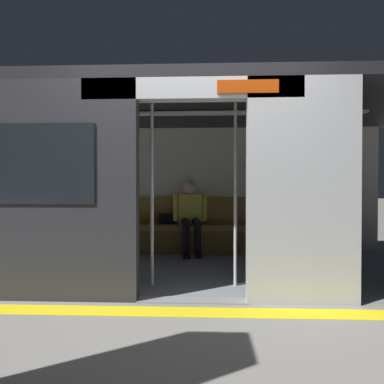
# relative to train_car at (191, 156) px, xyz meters

# --- Properties ---
(ground_plane) EXTENTS (60.00, 60.00, 0.00)m
(ground_plane) POSITION_rel_train_car_xyz_m (-0.07, 1.29, -1.49)
(ground_plane) COLOR gray
(platform_edge_strip) EXTENTS (8.00, 0.24, 0.01)m
(platform_edge_strip) POSITION_rel_train_car_xyz_m (-0.07, 1.59, -1.49)
(platform_edge_strip) COLOR yellow
(platform_edge_strip) RESTS_ON ground_plane
(train_car) EXTENTS (6.40, 2.91, 2.23)m
(train_car) POSITION_rel_train_car_xyz_m (0.00, 0.00, 0.00)
(train_car) COLOR silver
(train_car) RESTS_ON ground_plane
(bench_seat) EXTENTS (2.68, 0.44, 0.47)m
(bench_seat) POSITION_rel_train_car_xyz_m (-0.07, -1.10, -1.14)
(bench_seat) COLOR olive
(bench_seat) RESTS_ON ground_plane
(person_seated) EXTENTS (0.55, 0.71, 1.20)m
(person_seated) POSITION_rel_train_car_xyz_m (0.05, -1.05, -0.81)
(person_seated) COLOR #D8CC4C
(person_seated) RESTS_ON ground_plane
(handbag) EXTENTS (0.26, 0.15, 0.17)m
(handbag) POSITION_rel_train_car_xyz_m (0.45, -1.18, -0.94)
(handbag) COLOR black
(handbag) RESTS_ON bench_seat
(book) EXTENTS (0.18, 0.24, 0.03)m
(book) POSITION_rel_train_car_xyz_m (-0.26, -1.15, -1.01)
(book) COLOR #B22D2D
(book) RESTS_ON bench_seat
(grab_pole_door) EXTENTS (0.04, 0.04, 2.09)m
(grab_pole_door) POSITION_rel_train_car_xyz_m (0.39, 0.80, -0.45)
(grab_pole_door) COLOR silver
(grab_pole_door) RESTS_ON ground_plane
(grab_pole_far) EXTENTS (0.04, 0.04, 2.09)m
(grab_pole_far) POSITION_rel_train_car_xyz_m (-0.53, 0.77, -0.45)
(grab_pole_far) COLOR silver
(grab_pole_far) RESTS_ON ground_plane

